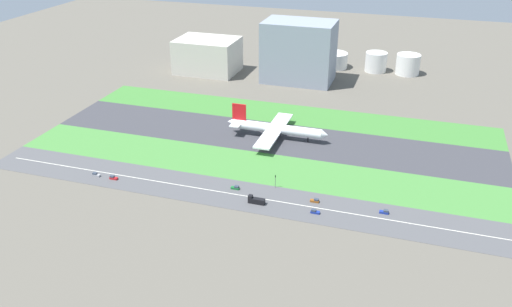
{
  "coord_description": "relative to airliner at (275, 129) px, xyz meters",
  "views": [
    {
      "loc": [
        82.91,
        -290.35,
        137.7
      ],
      "look_at": [
        1.45,
        -36.5,
        6.0
      ],
      "focal_mm": 37.07,
      "sensor_mm": 36.0,
      "label": 1
    }
  ],
  "objects": [
    {
      "name": "runway",
      "position": [
        -1.96,
        -0.0,
        -6.18
      ],
      "size": [
        280.0,
        46.0,
        0.1
      ],
      "primitive_type": "cube",
      "color": "#38383D",
      "rests_on": "ground_plane"
    },
    {
      "name": "airliner",
      "position": [
        0.0,
        0.0,
        0.0
      ],
      "size": [
        65.0,
        56.0,
        19.7
      ],
      "color": "white",
      "rests_on": "runway"
    },
    {
      "name": "car_1",
      "position": [
        -78.21,
        -78.0,
        -5.31
      ],
      "size": [
        4.4,
        1.8,
        2.0
      ],
      "rotation": [
        0.0,
        0.0,
        3.14
      ],
      "color": "#99999E",
      "rests_on": "highway"
    },
    {
      "name": "fuel_tank_west",
      "position": [
        7.9,
        159.0,
        0.25
      ],
      "size": [
        24.38,
        24.38,
        12.97
      ],
      "primitive_type": "cylinder",
      "color": "silver",
      "rests_on": "ground_plane"
    },
    {
      "name": "car_2",
      "position": [
        -67.5,
        -78.0,
        -5.31
      ],
      "size": [
        4.4,
        1.8,
        2.0
      ],
      "rotation": [
        0.0,
        0.0,
        3.14
      ],
      "color": "#B2191E",
      "rests_on": "highway"
    },
    {
      "name": "grass_median_north",
      "position": [
        -1.96,
        41.0,
        -6.18
      ],
      "size": [
        280.0,
        36.0,
        0.1
      ],
      "primitive_type": "cube",
      "color": "#3D7A33",
      "rests_on": "ground_plane"
    },
    {
      "name": "car_3",
      "position": [
        -1.55,
        -68.0,
        -5.31
      ],
      "size": [
        4.4,
        1.8,
        2.0
      ],
      "color": "#19662D",
      "rests_on": "highway"
    },
    {
      "name": "highway",
      "position": [
        -1.96,
        -73.0,
        -6.18
      ],
      "size": [
        280.0,
        28.0,
        0.1
      ],
      "primitive_type": "cube",
      "color": "#4C4C4F",
      "rests_on": "ground_plane"
    },
    {
      "name": "fuel_tank_centre",
      "position": [
        44.48,
        159.0,
        1.98
      ],
      "size": [
        18.18,
        18.18,
        16.43
      ],
      "primitive_type": "cylinder",
      "color": "silver",
      "rests_on": "ground_plane"
    },
    {
      "name": "fuel_tank_east",
      "position": [
        70.96,
        159.0,
        2.23
      ],
      "size": [
        19.71,
        19.71,
        16.93
      ],
      "primitive_type": "cylinder",
      "color": "silver",
      "rests_on": "ground_plane"
    },
    {
      "name": "ground_plane",
      "position": [
        -1.96,
        -0.0,
        -6.23
      ],
      "size": [
        800.0,
        800.0,
        0.0
      ],
      "primitive_type": "plane",
      "color": "#5B564C"
    },
    {
      "name": "truck_0",
      "position": [
        12.82,
        -78.0,
        -4.56
      ],
      "size": [
        8.4,
        2.5,
        4.0
      ],
      "rotation": [
        0.0,
        0.0,
        3.14
      ],
      "color": "black",
      "rests_on": "highway"
    },
    {
      "name": "terminal_building",
      "position": [
        -91.96,
        114.0,
        7.88
      ],
      "size": [
        50.54,
        38.28,
        28.22
      ],
      "primitive_type": "cube",
      "color": "beige",
      "rests_on": "ground_plane"
    },
    {
      "name": "grass_median_south",
      "position": [
        -1.96,
        -41.0,
        -6.18
      ],
      "size": [
        280.0,
        36.0,
        0.1
      ],
      "primitive_type": "cube",
      "color": "#427F38",
      "rests_on": "ground_plane"
    },
    {
      "name": "car_4",
      "position": [
        74.16,
        -68.0,
        -5.31
      ],
      "size": [
        4.4,
        1.8,
        2.0
      ],
      "color": "navy",
      "rests_on": "highway"
    },
    {
      "name": "car_0",
      "position": [
        42.36,
        -78.0,
        -5.31
      ],
      "size": [
        4.4,
        1.8,
        2.0
      ],
      "rotation": [
        0.0,
        0.0,
        3.14
      ],
      "color": "navy",
      "rests_on": "highway"
    },
    {
      "name": "traffic_light",
      "position": [
        17.56,
        -60.01,
        -1.94
      ],
      "size": [
        0.36,
        0.5,
        7.2
      ],
      "color": "#4C4C51",
      "rests_on": "highway"
    },
    {
      "name": "highway_centerline",
      "position": [
        -1.96,
        -73.0,
        -6.13
      ],
      "size": [
        266.0,
        0.5,
        0.01
      ],
      "primitive_type": "cube",
      "color": "silver",
      "rests_on": "highway"
    },
    {
      "name": "hangar_building",
      "position": [
        -12.91,
        114.0,
        17.88
      ],
      "size": [
        55.7,
        35.85,
        48.23
      ],
      "primitive_type": "cube",
      "color": "gray",
      "rests_on": "ground_plane"
    },
    {
      "name": "car_5",
      "position": [
        40.36,
        -68.0,
        -5.31
      ],
      "size": [
        4.4,
        1.8,
        2.0
      ],
      "color": "brown",
      "rests_on": "highway"
    }
  ]
}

